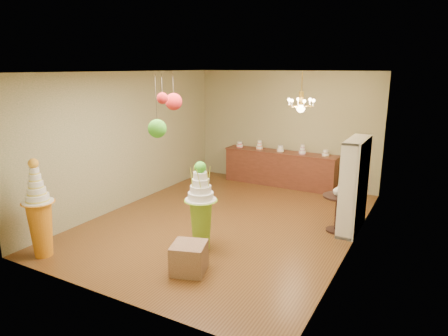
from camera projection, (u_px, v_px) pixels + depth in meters
The scene contains 17 objects.
floor at pixel (227, 221), 8.24m from camera, with size 6.50×6.50×0.00m, color brown.
ceiling at pixel (227, 72), 7.50m from camera, with size 6.50×6.50×0.00m, color white.
wall_back at pixel (285, 128), 10.63m from camera, with size 5.00×0.04×3.00m, color #97956C.
wall_front at pixel (106, 195), 5.11m from camera, with size 5.00×0.04×3.00m, color #97956C.
wall_left at pixel (130, 139), 9.04m from camera, with size 0.04×6.50×3.00m, color #97956C.
wall_right at pixel (357, 164), 6.70m from camera, with size 0.04×6.50×3.00m, color #97956C.
pedestal_green at pixel (201, 213), 6.82m from camera, with size 0.68×0.68×1.57m.
pedestal_orange at pixel (40, 220), 6.58m from camera, with size 0.64×0.64×1.68m.
burlap_riser at pixel (189, 258), 6.15m from camera, with size 0.51×0.51×0.46m, color #8D684D.
sideboard at pixel (280, 168), 10.64m from camera, with size 3.04×0.54×1.16m.
shelving_unit at pixel (354, 185), 7.60m from camera, with size 0.33×1.20×1.80m.
round_table at pixel (337, 208), 7.62m from camera, with size 0.73×0.73×0.73m.
vase at pixel (339, 190), 7.53m from camera, with size 0.20×0.20×0.21m, color beige.
pom_red_left at pixel (174, 102), 5.98m from camera, with size 0.26×0.26×0.55m.
pom_green_mid at pixel (157, 129), 5.86m from camera, with size 0.28×0.28×0.93m.
pom_red_right at pixel (162, 98), 5.67m from camera, with size 0.16×0.16×0.43m.
chandelier at pixel (301, 106), 8.31m from camera, with size 0.62×0.62×0.85m.
Camera 1 is at (3.68, -6.78, 3.09)m, focal length 32.00 mm.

